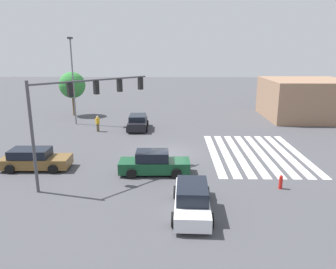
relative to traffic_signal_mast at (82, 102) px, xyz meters
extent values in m
plane|color=#47474C|center=(5.21, -5.21, -4.97)|extent=(145.89, 145.89, 0.00)
cube|color=silver|center=(5.21, -15.52, -4.97)|extent=(10.65, 0.60, 0.01)
cube|color=silver|center=(5.21, -14.57, -4.97)|extent=(10.65, 0.60, 0.01)
cube|color=silver|center=(5.21, -13.62, -4.97)|extent=(10.65, 0.60, 0.01)
cube|color=silver|center=(5.21, -12.67, -4.97)|extent=(10.65, 0.60, 0.01)
cube|color=silver|center=(5.21, -11.72, -4.97)|extent=(10.65, 0.60, 0.01)
cube|color=silver|center=(5.21, -10.77, -4.97)|extent=(10.65, 0.60, 0.01)
cube|color=silver|center=(5.21, -9.82, -4.97)|extent=(10.65, 0.60, 0.01)
cube|color=silver|center=(5.21, -8.87, -4.97)|extent=(10.65, 0.60, 0.01)
cylinder|color=#47474C|center=(-2.26, 2.26, -1.74)|extent=(0.18, 0.18, 6.46)
cylinder|color=#47474C|center=(0.67, -0.67, 1.24)|extent=(5.94, 5.94, 0.12)
cube|color=black|center=(-0.50, 0.50, 0.77)|extent=(0.40, 0.40, 0.84)
sphere|color=red|center=(-0.39, 0.39, 0.77)|extent=(0.16, 0.16, 0.16)
cube|color=black|center=(0.77, -0.77, 0.77)|extent=(0.40, 0.40, 0.84)
sphere|color=gold|center=(0.88, -0.88, 0.77)|extent=(0.16, 0.16, 0.16)
cube|color=black|center=(2.03, -2.03, 0.77)|extent=(0.40, 0.40, 0.84)
sphere|color=green|center=(2.15, -2.15, 0.77)|extent=(0.16, 0.16, 0.16)
cube|color=black|center=(3.30, -3.30, 0.77)|extent=(0.40, 0.40, 0.84)
sphere|color=red|center=(3.41, -3.41, 0.77)|extent=(0.16, 0.16, 0.16)
cube|color=silver|center=(-4.49, -6.59, -4.43)|extent=(4.94, 1.87, 0.68)
cube|color=black|center=(-4.66, -6.58, -3.75)|extent=(2.55, 1.62, 0.69)
cylinder|color=black|center=(-2.94, -5.77, -4.61)|extent=(0.73, 0.25, 0.72)
cylinder|color=black|center=(-3.01, -7.52, -4.61)|extent=(0.73, 0.25, 0.72)
cylinder|color=black|center=(-5.97, -5.66, -4.61)|extent=(0.73, 0.25, 0.72)
cylinder|color=black|center=(-6.03, -7.41, -4.61)|extent=(0.73, 0.25, 0.72)
cube|color=#144728|center=(0.74, -4.38, -4.41)|extent=(1.76, 4.71, 0.75)
cube|color=black|center=(0.74, -4.25, -3.72)|extent=(1.54, 2.18, 0.65)
cylinder|color=black|center=(1.62, -5.81, -4.64)|extent=(0.24, 0.67, 0.66)
cylinder|color=black|center=(-0.07, -5.85, -4.64)|extent=(0.24, 0.67, 0.66)
cylinder|color=black|center=(1.56, -2.92, -4.64)|extent=(0.24, 0.67, 0.66)
cylinder|color=black|center=(-0.14, -2.95, -4.64)|extent=(0.24, 0.67, 0.66)
cube|color=black|center=(13.22, -1.93, -4.40)|extent=(4.32, 1.99, 0.78)
cube|color=black|center=(13.28, -1.93, -3.74)|extent=(2.60, 1.75, 0.53)
cylinder|color=black|center=(11.93, -2.92, -4.64)|extent=(0.67, 0.24, 0.66)
cylinder|color=black|center=(11.86, -1.04, -4.64)|extent=(0.67, 0.24, 0.66)
cylinder|color=black|center=(14.57, -2.83, -4.64)|extent=(0.67, 0.24, 0.66)
cylinder|color=black|center=(14.50, -0.95, -4.64)|extent=(0.67, 0.24, 0.66)
cube|color=brown|center=(1.54, 3.88, -4.45)|extent=(1.91, 4.67, 0.68)
cube|color=black|center=(1.53, 4.24, -3.82)|extent=(1.69, 2.66, 0.58)
cylinder|color=black|center=(2.50, 2.46, -4.65)|extent=(0.23, 0.64, 0.64)
cylinder|color=black|center=(0.64, 2.42, -4.65)|extent=(0.23, 0.64, 0.64)
cylinder|color=black|center=(2.43, 5.34, -4.65)|extent=(0.23, 0.64, 0.64)
cylinder|color=black|center=(0.58, 5.29, -4.65)|extent=(0.23, 0.64, 0.64)
cube|color=#937056|center=(19.46, -21.46, -2.67)|extent=(9.40, 9.40, 4.60)
cylinder|color=brown|center=(12.27, 1.95, -4.58)|extent=(0.14, 0.14, 0.78)
cylinder|color=brown|center=(12.15, 2.06, -4.58)|extent=(0.14, 0.14, 0.78)
cube|color=gold|center=(12.21, 2.00, -3.88)|extent=(0.41, 0.41, 0.62)
sphere|color=beige|center=(12.21, 2.00, -3.47)|extent=(0.21, 0.21, 0.21)
cylinder|color=slate|center=(15.53, 5.19, -0.43)|extent=(0.16, 0.16, 9.09)
cube|color=#333338|center=(15.53, 5.19, 4.22)|extent=(0.80, 0.36, 0.20)
cylinder|color=brown|center=(20.35, 6.82, -3.75)|extent=(0.26, 0.26, 2.44)
sphere|color=#337F38|center=(20.35, 6.82, -1.18)|extent=(3.19, 3.19, 3.19)
cylinder|color=red|center=(-1.55, -12.04, -4.62)|extent=(0.22, 0.22, 0.70)
sphere|color=red|center=(-1.55, -12.04, -4.21)|extent=(0.20, 0.20, 0.20)
camera|label=1|loc=(-19.78, -5.63, 3.13)|focal=35.00mm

